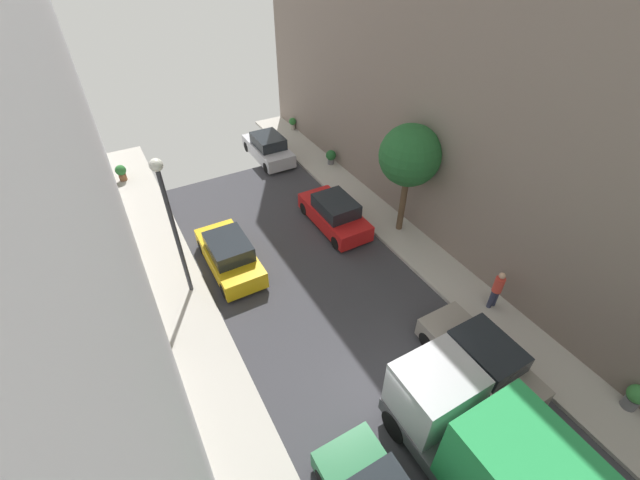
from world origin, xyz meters
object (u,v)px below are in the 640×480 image
at_px(street_tree_1, 410,156).
at_px(potted_plant_5, 121,172).
at_px(potted_plant_3, 636,397).
at_px(potted_plant_4, 331,156).
at_px(parked_car_right_4, 268,148).
at_px(parked_car_left_3, 229,255).
at_px(potted_plant_2, 293,123).
at_px(pedestrian, 497,289).
at_px(lamp_post, 169,212).
at_px(parked_car_right_2, 480,358).
at_px(parked_car_right_3, 334,214).

xyz_separation_m(street_tree_1, potted_plant_5, (-10.80, 11.18, -3.31)).
xyz_separation_m(potted_plant_3, potted_plant_4, (-0.19, 17.75, -0.05)).
relative_size(parked_car_right_4, potted_plant_4, 4.90).
bearing_deg(parked_car_left_3, potted_plant_2, 52.70).
height_order(parked_car_left_3, potted_plant_3, parked_car_left_3).
bearing_deg(parked_car_right_4, pedestrian, -80.57).
height_order(parked_car_left_3, parked_car_right_4, same).
xyz_separation_m(pedestrian, potted_plant_2, (0.54, 18.30, -0.46)).
height_order(pedestrian, lamp_post, lamp_post).
height_order(parked_car_left_3, potted_plant_5, parked_car_left_3).
distance_m(parked_car_left_3, parked_car_right_2, 10.40).
bearing_deg(parked_car_left_3, parked_car_right_4, 56.79).
distance_m(parked_car_right_3, lamp_post, 8.05).
distance_m(parked_car_right_4, lamp_post, 11.92).
height_order(parked_car_right_3, lamp_post, lamp_post).
bearing_deg(lamp_post, potted_plant_4, 31.32).
relative_size(parked_car_right_3, pedestrian, 2.44).
bearing_deg(potted_plant_3, pedestrian, 95.94).
height_order(potted_plant_3, potted_plant_5, potted_plant_3).
height_order(street_tree_1, potted_plant_5, street_tree_1).
relative_size(parked_car_left_3, potted_plant_5, 4.60).
distance_m(parked_car_right_3, parked_car_right_4, 7.87).
xyz_separation_m(parked_car_right_3, potted_plant_4, (2.89, 5.23, -0.08)).
bearing_deg(potted_plant_4, lamp_post, -148.68).
height_order(parked_car_right_3, potted_plant_5, parked_car_right_3).
relative_size(parked_car_left_3, potted_plant_2, 5.23).
bearing_deg(potted_plant_5, lamp_post, -84.53).
bearing_deg(parked_car_right_2, parked_car_right_4, 90.00).
bearing_deg(potted_plant_4, potted_plant_5, 159.85).
bearing_deg(parked_car_right_4, lamp_post, -129.54).
relative_size(parked_car_right_4, street_tree_1, 0.81).
relative_size(potted_plant_3, lamp_post, 0.16).
bearing_deg(parked_car_right_2, parked_car_right_3, 90.00).
height_order(parked_car_right_3, potted_plant_3, parked_car_right_3).
height_order(parked_car_right_4, street_tree_1, street_tree_1).
xyz_separation_m(parked_car_right_3, potted_plant_5, (-8.29, 9.33, -0.05)).
bearing_deg(potted_plant_4, parked_car_right_4, 137.56).
bearing_deg(street_tree_1, parked_car_right_3, 143.72).
bearing_deg(potted_plant_2, parked_car_right_3, -106.02).
xyz_separation_m(parked_car_right_4, potted_plant_5, (-8.29, 1.46, -0.05)).
relative_size(potted_plant_2, potted_plant_4, 0.94).
distance_m(potted_plant_2, potted_plant_4, 5.54).
bearing_deg(potted_plant_4, potted_plant_3, -89.40).
height_order(potted_plant_3, lamp_post, lamp_post).
bearing_deg(street_tree_1, parked_car_right_4, 104.52).
xyz_separation_m(parked_car_right_4, street_tree_1, (2.52, -9.72, 3.26)).
distance_m(pedestrian, street_tree_1, 6.37).
relative_size(potted_plant_2, potted_plant_5, 0.88).
bearing_deg(lamp_post, parked_car_right_4, 50.46).
xyz_separation_m(potted_plant_2, potted_plant_3, (-0.02, -23.29, 0.07)).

